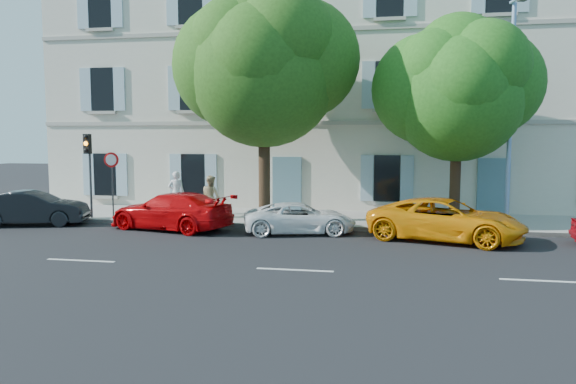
% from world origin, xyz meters
% --- Properties ---
extents(ground, '(90.00, 90.00, 0.00)m').
position_xyz_m(ground, '(0.00, 0.00, 0.00)').
color(ground, black).
extents(sidewalk, '(36.00, 4.50, 0.15)m').
position_xyz_m(sidewalk, '(0.00, 4.45, 0.07)').
color(sidewalk, '#A09E96').
rests_on(sidewalk, ground).
extents(kerb, '(36.00, 0.16, 0.16)m').
position_xyz_m(kerb, '(0.00, 2.28, 0.08)').
color(kerb, '#9E998E').
rests_on(kerb, ground).
extents(building, '(28.00, 7.00, 12.00)m').
position_xyz_m(building, '(0.00, 10.20, 6.00)').
color(building, beige).
rests_on(building, ground).
extents(car_dark_sedan, '(4.27, 2.53, 1.33)m').
position_xyz_m(car_dark_sedan, '(-11.15, 1.31, 0.66)').
color(car_dark_sedan, black).
rests_on(car_dark_sedan, ground).
extents(car_red_coupe, '(5.06, 3.07, 1.37)m').
position_xyz_m(car_red_coupe, '(-5.53, 1.33, 0.69)').
color(car_red_coupe, '#C60508').
rests_on(car_red_coupe, ground).
extents(car_white_coupe, '(4.25, 2.69, 1.09)m').
position_xyz_m(car_white_coupe, '(-0.75, 1.39, 0.55)').
color(car_white_coupe, white).
rests_on(car_white_coupe, ground).
extents(car_yellow_supercar, '(5.47, 3.69, 1.39)m').
position_xyz_m(car_yellow_supercar, '(4.19, 0.89, 0.70)').
color(car_yellow_supercar, orange).
rests_on(car_yellow_supercar, ground).
extents(tree_left, '(5.67, 5.67, 8.78)m').
position_xyz_m(tree_left, '(-2.41, 3.03, 5.80)').
color(tree_left, '#3A2819').
rests_on(tree_left, sidewalk).
extents(tree_right, '(4.78, 4.78, 7.36)m').
position_xyz_m(tree_right, '(4.69, 3.29, 4.87)').
color(tree_right, '#3A2819').
rests_on(tree_right, sidewalk).
extents(traffic_light, '(0.28, 0.38, 3.35)m').
position_xyz_m(traffic_light, '(-9.45, 2.54, 2.58)').
color(traffic_light, '#383A3D').
rests_on(traffic_light, sidewalk).
extents(road_sign, '(0.61, 0.10, 2.63)m').
position_xyz_m(road_sign, '(-8.65, 2.89, 2.04)').
color(road_sign, '#383A3D').
rests_on(road_sign, sidewalk).
extents(street_lamp, '(0.37, 1.69, 7.89)m').
position_xyz_m(street_lamp, '(6.46, 2.86, 4.62)').
color(street_lamp, '#7293BF').
rests_on(street_lamp, sidewalk).
extents(pedestrian_a, '(0.75, 0.59, 1.82)m').
position_xyz_m(pedestrian_a, '(-6.42, 4.11, 1.06)').
color(pedestrian_a, silver).
rests_on(pedestrian_a, sidewalk).
extents(pedestrian_b, '(1.04, 1.02, 1.70)m').
position_xyz_m(pedestrian_b, '(-4.76, 3.66, 1.00)').
color(pedestrian_b, tan).
rests_on(pedestrian_b, sidewalk).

